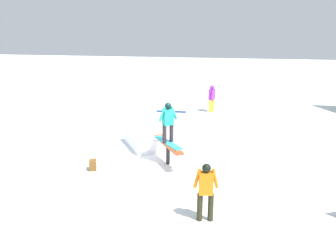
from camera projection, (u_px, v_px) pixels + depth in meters
ground_plane at (168, 164)px, 12.76m from camera, size 60.00×60.00×0.00m
rail_feature at (168, 147)px, 12.58m from camera, size 1.87×1.24×0.75m
snow_kicker_ramp at (149, 139)px, 14.41m from camera, size 2.31×2.20×0.51m
main_rider_on_rail at (168, 123)px, 12.34m from camera, size 1.40×1.17×1.40m
bystander_purple at (212, 97)px, 19.05m from camera, size 0.59×0.39×1.40m
bystander_orange at (206, 189)px, 9.08m from camera, size 0.25×0.64×1.52m
loose_snowboard_navy at (171, 112)px, 19.30m from camera, size 0.29×1.52×0.02m
backpack_on_snow at (93, 165)px, 12.24m from camera, size 0.35×0.29×0.34m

